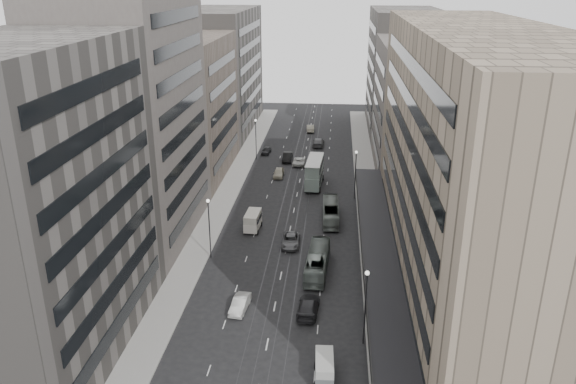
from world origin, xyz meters
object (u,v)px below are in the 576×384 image
(vw_microbus, at_px, (324,367))
(panel_van, at_px, (253,220))
(bus_far, at_px, (331,212))
(bus_near, at_px, (317,261))
(double_decker, at_px, (314,172))
(sedan_2, at_px, (291,241))
(sedan_1, at_px, (240,304))

(vw_microbus, xyz_separation_m, panel_van, (-11.31, 31.71, 0.30))
(bus_far, bearing_deg, vw_microbus, 88.40)
(bus_near, height_order, vw_microbus, bus_near)
(double_decker, xyz_separation_m, sedan_2, (-2.20, -23.90, -1.95))
(bus_far, height_order, double_decker, double_decker)
(bus_near, relative_size, panel_van, 2.34)
(bus_far, distance_m, double_decker, 15.21)
(double_decker, bearing_deg, sedan_1, -96.08)
(bus_near, bearing_deg, vw_microbus, 97.26)
(bus_far, relative_size, vw_microbus, 2.43)
(sedan_1, bearing_deg, vw_microbus, -41.55)
(vw_microbus, bearing_deg, bus_far, 87.68)
(bus_near, xyz_separation_m, double_decker, (-1.75, 31.00, 1.22))
(double_decker, relative_size, sedan_1, 2.05)
(bus_near, xyz_separation_m, panel_van, (-9.90, 11.75, 0.06))
(bus_near, bearing_deg, bus_far, -91.69)
(sedan_1, relative_size, sedan_2, 0.86)
(bus_far, xyz_separation_m, vw_microbus, (0.01, -36.14, -0.18))
(panel_van, height_order, sedan_2, panel_van)
(bus_near, distance_m, bus_far, 16.24)
(panel_van, height_order, sedan_1, panel_van)
(vw_microbus, bearing_deg, sedan_1, 130.10)
(vw_microbus, bearing_deg, sedan_2, 98.86)
(vw_microbus, bearing_deg, double_decker, 91.21)
(bus_far, xyz_separation_m, sedan_2, (-5.35, -9.08, -0.66))
(bus_near, bearing_deg, sedan_2, -57.67)
(vw_microbus, bearing_deg, panel_van, 107.29)
(bus_near, height_order, double_decker, double_decker)
(double_decker, bearing_deg, sedan_2, -92.21)
(vw_microbus, distance_m, panel_van, 33.67)
(vw_microbus, xyz_separation_m, sedan_1, (-9.65, 10.55, -0.47))
(double_decker, xyz_separation_m, sedan_1, (-6.49, -40.42, -1.93))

